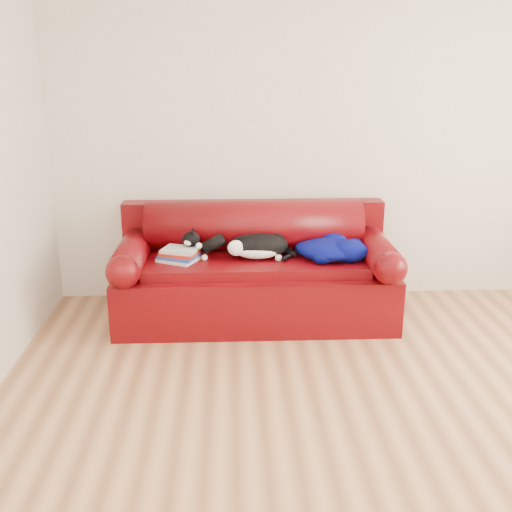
{
  "coord_description": "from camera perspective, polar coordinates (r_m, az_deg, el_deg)",
  "views": [
    {
      "loc": [
        -0.79,
        -2.86,
        1.9
      ],
      "look_at": [
        -0.62,
        1.35,
        0.55
      ],
      "focal_mm": 42.0,
      "sensor_mm": 36.0,
      "label": 1
    }
  ],
  "objects": [
    {
      "name": "ground",
      "position": [
        3.52,
        11.42,
        -15.28
      ],
      "size": [
        4.5,
        4.5,
        0.0
      ],
      "primitive_type": "plane",
      "color": "brown",
      "rests_on": "ground"
    },
    {
      "name": "room_shell",
      "position": [
        3.02,
        15.64,
        12.71
      ],
      "size": [
        4.52,
        4.02,
        2.61
      ],
      "color": "beige",
      "rests_on": "ground"
    },
    {
      "name": "sofa_base",
      "position": [
        4.66,
        -0.07,
        -3.12
      ],
      "size": [
        2.1,
        0.9,
        0.5
      ],
      "color": "#430204",
      "rests_on": "ground"
    },
    {
      "name": "sofa_back",
      "position": [
        4.79,
        -0.19,
        1.32
      ],
      "size": [
        2.1,
        1.01,
        0.88
      ],
      "color": "#430204",
      "rests_on": "ground"
    },
    {
      "name": "book_stack",
      "position": [
        4.49,
        -7.33,
        0.12
      ],
      "size": [
        0.34,
        0.31,
        0.1
      ],
      "rotation": [
        0.0,
        0.0,
        -0.4
      ],
      "color": "beige",
      "rests_on": "sofa_base"
    },
    {
      "name": "cat",
      "position": [
        4.51,
        0.14,
        0.89
      ],
      "size": [
        0.67,
        0.34,
        0.24
      ],
      "rotation": [
        0.0,
        0.0,
        0.21
      ],
      "color": "black",
      "rests_on": "sofa_base"
    },
    {
      "name": "blanket",
      "position": [
        4.56,
        7.05,
        0.73
      ],
      "size": [
        0.55,
        0.49,
        0.17
      ],
      "rotation": [
        0.0,
        0.0,
        -0.13
      ],
      "color": "#02033E",
      "rests_on": "sofa_base"
    }
  ]
}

